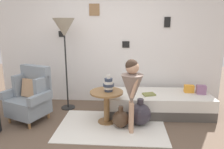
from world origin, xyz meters
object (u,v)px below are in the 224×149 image
object	(u,v)px
vase_striped	(109,85)
book_on_daybed	(149,94)
side_table	(107,100)
floor_lamp	(64,31)
demijohn_far	(140,114)
person_child	(132,86)
daybed	(159,103)
demijohn_near	(121,119)
armchair	(31,96)

from	to	relation	value
vase_striped	book_on_daybed	size ratio (longest dim) A/B	1.31
side_table	floor_lamp	size ratio (longest dim) A/B	0.32
side_table	demijohn_far	xyz separation A→B (m)	(0.58, -0.04, -0.22)
person_child	daybed	bearing A→B (deg)	54.10
person_child	vase_striped	bearing A→B (deg)	140.94
daybed	person_child	xyz separation A→B (m)	(-0.56, -0.78, 0.57)
daybed	vase_striped	bearing A→B (deg)	-154.03
vase_striped	demijohn_far	world-z (taller)	vase_striped
floor_lamp	demijohn_near	size ratio (longest dim) A/B	4.83
floor_lamp	person_child	world-z (taller)	floor_lamp
person_child	floor_lamp	bearing A→B (deg)	145.09
person_child	demijohn_far	distance (m)	0.65
armchair	side_table	world-z (taller)	armchair
armchair	person_child	world-z (taller)	person_child
armchair	vase_striped	xyz separation A→B (m)	(1.41, -0.03, 0.26)
armchair	daybed	xyz separation A→B (m)	(2.36, 0.43, -0.24)
floor_lamp	demijohn_near	distance (m)	1.96
vase_striped	book_on_daybed	distance (m)	0.86
person_child	side_table	bearing A→B (deg)	143.83
demijohn_far	book_on_daybed	bearing A→B (deg)	65.50
side_table	book_on_daybed	xyz separation A→B (m)	(0.76, 0.36, 0.00)
vase_striped	demijohn_near	world-z (taller)	vase_striped
daybed	demijohn_near	size ratio (longest dim) A/B	5.15
daybed	vase_striped	world-z (taller)	vase_striped
person_child	demijohn_far	xyz separation A→B (m)	(0.16, 0.27, -0.57)
floor_lamp	side_table	bearing A→B (deg)	-34.28
demijohn_near	demijohn_far	distance (m)	0.35
armchair	daybed	bearing A→B (deg)	10.42
side_table	vase_striped	world-z (taller)	vase_striped
side_table	armchair	bearing A→B (deg)	178.49
book_on_daybed	demijohn_near	bearing A→B (deg)	-134.39
daybed	book_on_daybed	size ratio (longest dim) A/B	8.74
vase_striped	side_table	bearing A→B (deg)	-169.35
armchair	floor_lamp	distance (m)	1.36
floor_lamp	demijohn_far	bearing A→B (deg)	-23.49
side_table	person_child	xyz separation A→B (m)	(0.42, -0.31, 0.36)
side_table	vase_striped	distance (m)	0.29
floor_lamp	demijohn_far	world-z (taller)	floor_lamp
side_table	demijohn_far	bearing A→B (deg)	-3.93
armchair	person_child	distance (m)	1.86
armchair	daybed	size ratio (longest dim) A/B	0.50
floor_lamp	person_child	xyz separation A→B (m)	(1.28, -0.89, -0.80)
armchair	side_table	bearing A→B (deg)	-1.51
armchair	demijohn_far	size ratio (longest dim) A/B	2.09
side_table	vase_striped	size ratio (longest dim) A/B	2.00
demijohn_far	demijohn_near	bearing A→B (deg)	-159.72
vase_striped	daybed	bearing A→B (deg)	25.97
side_table	person_child	size ratio (longest dim) A/B	0.48
demijohn_near	book_on_daybed	bearing A→B (deg)	45.61
armchair	demijohn_far	bearing A→B (deg)	-2.23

